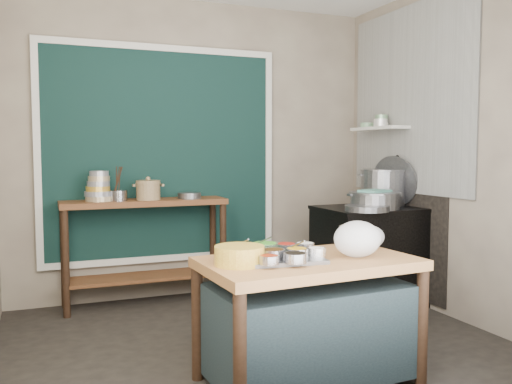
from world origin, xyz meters
name	(u,v)px	position (x,y,z in m)	size (l,w,h in m)	color
floor	(254,343)	(0.00, 0.00, -0.01)	(3.50, 3.00, 0.02)	#29241F
back_wall	(197,149)	(0.00, 1.51, 1.40)	(3.50, 0.02, 2.80)	gray
right_wall	(452,149)	(1.76, 0.00, 1.40)	(0.02, 3.00, 2.80)	gray
curtain_panel	(162,155)	(-0.35, 1.47, 1.35)	(2.10, 0.02, 1.90)	black
curtain_frame	(162,155)	(-0.35, 1.46, 1.35)	(2.22, 0.03, 2.02)	beige
tile_panel	(409,100)	(1.74, 0.55, 1.85)	(0.02, 1.70, 1.70)	#B2B2AA
soot_patch	(400,223)	(1.74, 0.65, 0.70)	(0.01, 1.30, 1.30)	black
wall_shelf	(379,128)	(1.63, 0.85, 1.60)	(0.22, 0.70, 0.03)	beige
prep_table	(308,321)	(0.05, -0.75, 0.38)	(1.25, 0.72, 0.75)	#986437
back_counter	(145,252)	(-0.55, 1.28, 0.47)	(1.45, 0.40, 0.95)	brown
stove_block	(370,257)	(1.35, 0.55, 0.42)	(0.90, 0.68, 0.85)	black
stove_top	(371,209)	(1.35, 0.55, 0.86)	(0.92, 0.69, 0.03)	black
condiment_tray	(279,259)	(-0.14, -0.75, 0.76)	(0.49, 0.35, 0.02)	gray
condiment_bowls	(275,252)	(-0.16, -0.73, 0.80)	(0.56, 0.44, 0.06)	gray
yellow_basin	(239,255)	(-0.39, -0.77, 0.80)	(0.28, 0.28, 0.11)	gold
saucepan	(357,236)	(0.54, -0.50, 0.82)	(0.25, 0.25, 0.13)	gray
plastic_bag_a	(357,239)	(0.34, -0.82, 0.86)	(0.29, 0.25, 0.22)	white
plastic_bag_b	(370,237)	(0.58, -0.59, 0.82)	(0.20, 0.17, 0.15)	white
bowl_stack	(98,188)	(-0.95, 1.27, 1.06)	(0.23, 0.23, 0.26)	tan
utensil_cup	(118,196)	(-0.78, 1.23, 1.00)	(0.15, 0.15, 0.09)	gray
ceramic_crock	(148,191)	(-0.52, 1.24, 1.03)	(0.23, 0.23, 0.15)	#8F764E
wide_bowl	(189,196)	(-0.15, 1.24, 0.98)	(0.21, 0.21, 0.05)	gray
stock_pot	(383,187)	(1.53, 0.64, 1.05)	(0.43, 0.43, 0.33)	gray
pot_lid	(395,181)	(1.64, 0.60, 1.11)	(0.47, 0.47, 0.02)	gray
steamer	(375,200)	(1.29, 0.41, 0.95)	(0.46, 0.46, 0.15)	gray
green_cloth	(375,191)	(1.29, 0.41, 1.04)	(0.25, 0.19, 0.02)	#4B847A
shallow_pan	(367,208)	(1.13, 0.29, 0.90)	(0.37, 0.37, 0.05)	gray
shelf_bowl_stack	(381,121)	(1.63, 0.82, 1.67)	(0.14, 0.14, 0.11)	silver
shelf_bowl_green	(367,125)	(1.63, 1.06, 1.64)	(0.13, 0.13, 0.05)	gray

